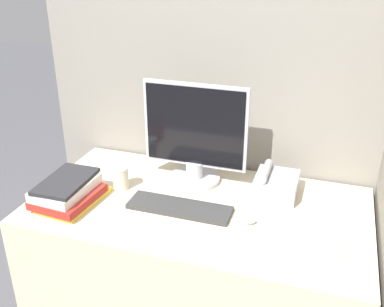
{
  "coord_description": "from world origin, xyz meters",
  "views": [
    {
      "loc": [
        0.49,
        -1.18,
        1.75
      ],
      "look_at": [
        -0.04,
        0.42,
        0.95
      ],
      "focal_mm": 42.0,
      "sensor_mm": 36.0,
      "label": 1
    }
  ],
  "objects_px": {
    "book_stack": "(68,192)",
    "desk_telephone": "(275,184)",
    "monitor": "(195,140)",
    "mouse": "(249,220)",
    "coffee_cup": "(121,178)",
    "keyboard": "(180,208)"
  },
  "relations": [
    {
      "from": "book_stack",
      "to": "desk_telephone",
      "type": "relative_size",
      "value": 1.56
    },
    {
      "from": "monitor",
      "to": "book_stack",
      "type": "distance_m",
      "value": 0.6
    },
    {
      "from": "monitor",
      "to": "desk_telephone",
      "type": "xyz_separation_m",
      "value": [
        0.38,
        -0.01,
        -0.16
      ]
    },
    {
      "from": "mouse",
      "to": "book_stack",
      "type": "bearing_deg",
      "value": -173.32
    },
    {
      "from": "coffee_cup",
      "to": "desk_telephone",
      "type": "xyz_separation_m",
      "value": [
        0.67,
        0.17,
        -0.01
      ]
    },
    {
      "from": "coffee_cup",
      "to": "book_stack",
      "type": "relative_size",
      "value": 0.34
    },
    {
      "from": "monitor",
      "to": "coffee_cup",
      "type": "bearing_deg",
      "value": -149.0
    },
    {
      "from": "mouse",
      "to": "book_stack",
      "type": "height_order",
      "value": "book_stack"
    },
    {
      "from": "coffee_cup",
      "to": "book_stack",
      "type": "height_order",
      "value": "book_stack"
    },
    {
      "from": "monitor",
      "to": "coffee_cup",
      "type": "xyz_separation_m",
      "value": [
        -0.29,
        -0.18,
        -0.15
      ]
    },
    {
      "from": "monitor",
      "to": "desk_telephone",
      "type": "height_order",
      "value": "monitor"
    },
    {
      "from": "keyboard",
      "to": "mouse",
      "type": "relative_size",
      "value": 7.39
    },
    {
      "from": "keyboard",
      "to": "desk_telephone",
      "type": "height_order",
      "value": "desk_telephone"
    },
    {
      "from": "monitor",
      "to": "keyboard",
      "type": "distance_m",
      "value": 0.33
    },
    {
      "from": "mouse",
      "to": "desk_telephone",
      "type": "xyz_separation_m",
      "value": [
        0.06,
        0.26,
        0.03
      ]
    },
    {
      "from": "coffee_cup",
      "to": "mouse",
      "type": "bearing_deg",
      "value": -8.88
    },
    {
      "from": "book_stack",
      "to": "desk_telephone",
      "type": "bearing_deg",
      "value": 23.06
    },
    {
      "from": "monitor",
      "to": "keyboard",
      "type": "height_order",
      "value": "monitor"
    },
    {
      "from": "keyboard",
      "to": "coffee_cup",
      "type": "xyz_separation_m",
      "value": [
        -0.31,
        0.09,
        0.04
      ]
    },
    {
      "from": "monitor",
      "to": "mouse",
      "type": "relative_size",
      "value": 8.1
    },
    {
      "from": "mouse",
      "to": "book_stack",
      "type": "relative_size",
      "value": 0.18
    },
    {
      "from": "mouse",
      "to": "coffee_cup",
      "type": "distance_m",
      "value": 0.62
    }
  ]
}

